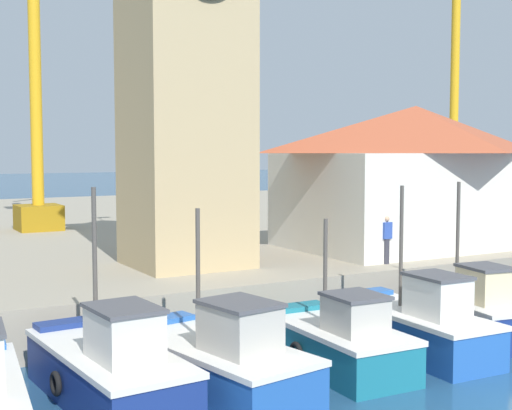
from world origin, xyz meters
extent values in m
cube|color=#9E937F|center=(0.00, 28.66, 0.70)|extent=(120.00, 40.00, 1.40)
cube|color=navy|center=(-8.00, 5.33, 0.51)|extent=(2.22, 5.17, 1.03)
cube|color=navy|center=(-8.17, 7.60, 1.15)|extent=(1.63, 0.71, 0.24)
cube|color=silver|center=(-8.00, 5.33, 1.08)|extent=(2.29, 5.23, 0.12)
cube|color=beige|center=(-7.94, 4.45, 1.63)|extent=(1.23, 1.59, 0.98)
cube|color=#4C4C51|center=(-7.94, 4.45, 2.16)|extent=(1.31, 1.68, 0.08)
cylinder|color=#4C4742|center=(-8.05, 5.96, 2.80)|extent=(0.10, 0.10, 3.32)
torus|color=black|center=(-9.04, 5.51, 0.51)|extent=(0.16, 0.53, 0.52)
cube|color=#2356A8|center=(-5.70, 4.98, 0.46)|extent=(2.82, 5.32, 0.93)
cube|color=#2356A8|center=(-6.09, 7.23, 1.05)|extent=(1.77, 0.88, 0.24)
cube|color=silver|center=(-5.70, 4.98, 0.98)|extent=(2.89, 5.39, 0.12)
cube|color=#B2ADA3|center=(-5.55, 4.11, 1.53)|extent=(1.44, 1.70, 0.98)
cube|color=#4C4C51|center=(-5.55, 4.11, 2.06)|extent=(1.53, 1.79, 0.08)
cylinder|color=#4C4742|center=(-5.81, 5.60, 2.49)|extent=(0.10, 0.10, 2.90)
torus|color=black|center=(-6.81, 5.05, 0.46)|extent=(0.21, 0.53, 0.52)
cube|color=#196B7F|center=(-2.53, 4.83, 0.48)|extent=(2.00, 4.26, 0.95)
cube|color=#196B7F|center=(-2.47, 6.68, 1.07)|extent=(1.60, 0.65, 0.24)
cube|color=silver|center=(-2.53, 4.83, 1.00)|extent=(2.06, 4.32, 0.12)
cube|color=#B2ADA3|center=(-2.55, 4.10, 1.47)|extent=(1.16, 1.30, 0.81)
cube|color=#4C4C51|center=(-2.55, 4.10, 1.91)|extent=(1.24, 1.38, 0.08)
cylinder|color=#4C4742|center=(-2.51, 5.36, 2.32)|extent=(0.10, 0.10, 2.51)
torus|color=black|center=(-3.53, 5.08, 0.48)|extent=(0.14, 0.52, 0.52)
cube|color=#2356A8|center=(0.02, 4.95, 0.50)|extent=(1.92, 4.77, 1.01)
cube|color=#2356A8|center=(0.09, 7.05, 1.13)|extent=(1.52, 0.65, 0.24)
cube|color=silver|center=(0.02, 4.95, 1.06)|extent=(1.98, 4.83, 0.12)
cube|color=silver|center=(-0.01, 4.12, 1.61)|extent=(1.11, 1.45, 0.98)
cube|color=#4C4C51|center=(-0.01, 4.12, 2.14)|extent=(1.19, 1.53, 0.08)
cylinder|color=#4C4742|center=(0.04, 5.54, 2.71)|extent=(0.10, 0.10, 3.18)
torus|color=black|center=(-0.93, 5.22, 0.50)|extent=(0.14, 0.52, 0.52)
cube|color=navy|center=(2.43, 5.44, 0.51)|extent=(2.42, 4.52, 1.02)
cube|color=navy|center=(2.74, 7.31, 1.14)|extent=(1.56, 0.83, 0.24)
cube|color=silver|center=(2.43, 5.44, 1.07)|extent=(2.49, 4.59, 0.12)
cube|color=beige|center=(2.31, 4.70, 1.58)|extent=(1.24, 1.44, 0.91)
cube|color=#4C4C51|center=(2.31, 4.70, 2.08)|extent=(1.34, 1.53, 0.08)
cylinder|color=#4C4742|center=(2.52, 5.97, 2.73)|extent=(0.10, 0.10, 3.20)
torus|color=black|center=(1.52, 5.81, 0.51)|extent=(0.20, 0.53, 0.52)
cube|color=navy|center=(5.43, 7.11, 1.05)|extent=(1.53, 0.77, 0.24)
cube|color=tan|center=(-2.90, 12.81, 6.88)|extent=(3.58, 3.58, 10.97)
cube|color=silver|center=(7.10, 12.86, 3.26)|extent=(9.95, 6.25, 3.71)
pyramid|color=#B25133|center=(7.10, 12.86, 6.04)|extent=(10.35, 6.65, 1.86)
cube|color=#976E11|center=(21.76, 25.46, 2.00)|extent=(2.00, 2.00, 1.20)
cylinder|color=gold|center=(21.76, 25.46, 11.89)|extent=(0.56, 0.56, 18.58)
cube|color=#976E11|center=(-4.81, 25.76, 2.00)|extent=(2.00, 2.00, 1.20)
cylinder|color=gold|center=(-4.81, 25.76, 9.89)|extent=(0.56, 0.56, 14.59)
cylinder|color=#33333D|center=(3.08, 9.76, 1.82)|extent=(0.22, 0.22, 0.85)
cube|color=#2D4CA5|center=(3.08, 9.76, 2.53)|extent=(0.34, 0.22, 0.56)
sphere|color=tan|center=(3.08, 9.76, 2.92)|extent=(0.20, 0.20, 0.20)
camera|label=1|loc=(-12.45, -8.74, 5.25)|focal=50.00mm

